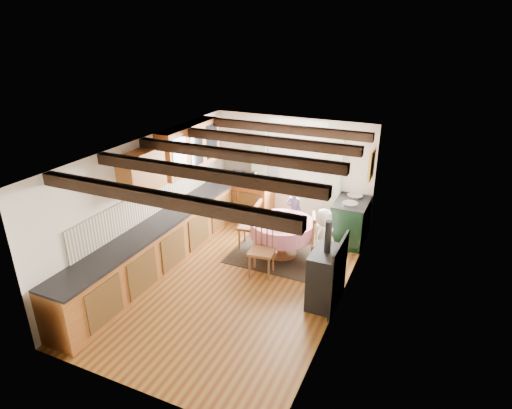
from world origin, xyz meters
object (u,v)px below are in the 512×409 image
at_px(chair_left, 250,224).
at_px(aga_range, 350,221).
at_px(child_far, 294,213).
at_px(cast_iron_stove, 326,263).
at_px(dining_table, 282,239).
at_px(chair_near, 262,250).
at_px(cup, 272,222).
at_px(child_right, 323,236).
at_px(chair_right, 322,241).

xyz_separation_m(chair_left, aga_range, (1.79, 1.08, -0.04)).
distance_m(aga_range, child_far, 1.17).
bearing_deg(cast_iron_stove, dining_table, 135.40).
bearing_deg(chair_near, cup, 85.83).
xyz_separation_m(chair_left, child_far, (0.68, 0.75, 0.07)).
relative_size(cast_iron_stove, child_right, 1.36).
bearing_deg(chair_near, chair_left, 118.58).
distance_m(chair_left, aga_range, 2.09).
bearing_deg(child_right, aga_range, 2.22).
xyz_separation_m(chair_near, cup, (-0.04, 0.59, 0.28)).
distance_m(chair_left, cup, 0.71).
bearing_deg(aga_range, cast_iron_stove, -87.27).
height_order(chair_left, aga_range, chair_left).
bearing_deg(dining_table, cup, -121.68).
relative_size(chair_near, chair_left, 1.00).
bearing_deg(aga_range, dining_table, -133.13).
bearing_deg(cup, chair_right, 10.37).
bearing_deg(chair_right, dining_table, 69.59).
bearing_deg(cast_iron_stove, chair_left, 147.13).
bearing_deg(cup, chair_near, -86.37).
xyz_separation_m(dining_table, chair_left, (-0.72, 0.06, 0.14)).
xyz_separation_m(dining_table, cup, (-0.12, -0.20, 0.42)).
xyz_separation_m(dining_table, aga_range, (1.07, 1.14, 0.09)).
bearing_deg(cast_iron_stove, chair_right, 108.30).
bearing_deg(cup, cast_iron_stove, -36.42).
bearing_deg(chair_near, aga_range, 51.34).
height_order(chair_near, cup, chair_near).
bearing_deg(chair_right, aga_range, -30.91).
bearing_deg(child_right, cast_iron_stove, -144.12).
height_order(dining_table, cast_iron_stove, cast_iron_stove).
bearing_deg(cup, child_far, 85.27).
bearing_deg(chair_left, child_far, 131.02).
relative_size(cast_iron_stove, cup, 13.98).
bearing_deg(cup, chair_left, 156.03).
bearing_deg(child_right, child_far, 67.35).
xyz_separation_m(dining_table, child_far, (-0.04, 0.82, 0.20)).
xyz_separation_m(chair_right, child_far, (-0.85, 0.85, 0.06)).
height_order(cast_iron_stove, child_far, cast_iron_stove).
bearing_deg(child_far, chair_right, 154.25).
height_order(chair_right, child_right, child_right).
bearing_deg(chair_left, aga_range, 114.16).
relative_size(dining_table, child_right, 1.13).
distance_m(chair_near, child_right, 1.25).
distance_m(chair_right, child_far, 1.20).
height_order(chair_near, child_far, child_far).
height_order(cast_iron_stove, cup, cast_iron_stove).
height_order(chair_left, child_far, child_far).
xyz_separation_m(chair_left, cast_iron_stove, (1.90, -1.23, 0.23)).
distance_m(dining_table, child_far, 0.84).
bearing_deg(cast_iron_stove, cup, 143.58).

